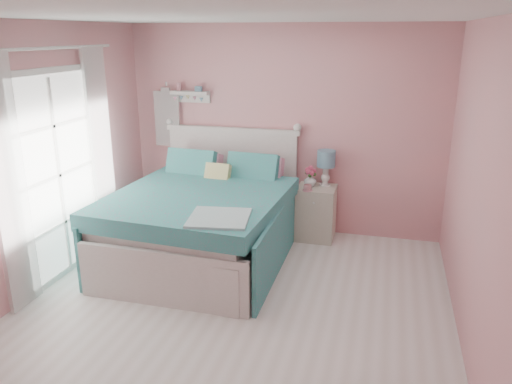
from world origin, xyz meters
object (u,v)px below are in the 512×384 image
at_px(bed, 204,222).
at_px(nightstand, 316,213).
at_px(table_lamp, 326,161).
at_px(teacup, 308,188).
at_px(vase, 310,180).

relative_size(bed, nightstand, 3.47).
bearing_deg(nightstand, table_lamp, 46.18).
xyz_separation_m(nightstand, teacup, (-0.09, -0.17, 0.37)).
xyz_separation_m(table_lamp, teacup, (-0.18, -0.26, -0.27)).
bearing_deg(vase, bed, -139.11).
height_order(bed, vase, bed).
distance_m(table_lamp, vase, 0.30).
distance_m(nightstand, vase, 0.42).
relative_size(vase, teacup, 1.66).
distance_m(nightstand, table_lamp, 0.66).
xyz_separation_m(bed, nightstand, (1.15, 0.89, -0.09)).
height_order(table_lamp, teacup, table_lamp).
xyz_separation_m(nightstand, vase, (-0.09, 0.02, 0.41)).
bearing_deg(nightstand, teacup, -117.12).
xyz_separation_m(bed, table_lamp, (1.24, 0.98, 0.55)).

